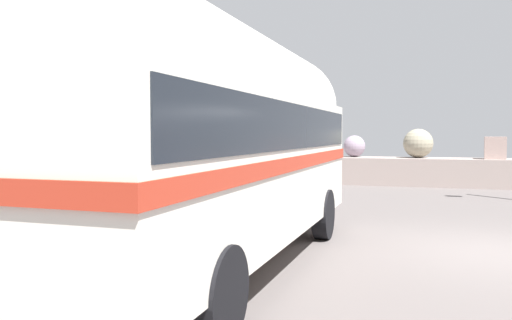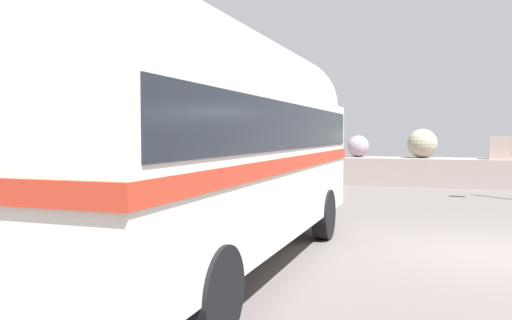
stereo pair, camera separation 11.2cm
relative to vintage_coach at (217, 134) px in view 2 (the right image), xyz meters
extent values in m
cube|color=#585150|center=(4.27, 2.32, -2.04)|extent=(32.00, 26.00, 0.02)
cube|color=gray|center=(4.27, 14.12, -1.50)|extent=(31.36, 1.80, 1.10)
cube|color=#A38376|center=(-8.53, 13.85, -0.42)|extent=(1.02, 1.10, 1.06)
sphere|color=gray|center=(-5.22, 14.60, -0.51)|extent=(0.88, 0.88, 0.88)
cube|color=gray|center=(-2.48, 13.99, -0.47)|extent=(0.86, 1.04, 0.97)
sphere|color=gray|center=(0.36, 14.24, -0.51)|extent=(0.89, 0.89, 0.89)
sphere|color=gray|center=(2.87, 14.16, -0.37)|extent=(1.15, 1.15, 1.15)
cube|color=#A58C84|center=(5.64, 13.93, -0.53)|extent=(0.82, 0.92, 0.85)
cylinder|color=black|center=(-1.06, 2.62, -1.55)|extent=(0.30, 0.96, 0.96)
cylinder|color=black|center=(1.15, 2.58, -1.55)|extent=(0.30, 0.96, 0.96)
cylinder|color=black|center=(-1.15, -2.59, -1.55)|extent=(0.30, 0.96, 0.96)
cylinder|color=black|center=(1.06, -2.63, -1.55)|extent=(0.30, 0.96, 0.96)
cube|color=silver|center=(0.00, 0.00, -0.48)|extent=(2.55, 8.44, 2.10)
cylinder|color=silver|center=(0.00, 0.00, 0.57)|extent=(2.34, 8.10, 2.20)
cube|color=#B1321F|center=(0.00, 0.00, -0.42)|extent=(2.60, 8.53, 0.20)
cube|color=black|center=(0.00, 0.00, 0.10)|extent=(2.58, 8.11, 0.64)
cube|color=silver|center=(0.08, 4.26, -1.35)|extent=(2.28, 0.20, 0.28)
cylinder|color=black|center=(-4.07, 2.09, -1.55)|extent=(0.33, 0.97, 0.96)
cube|color=silver|center=(-5.26, 3.70, -1.35)|extent=(2.29, 0.28, 0.28)
camera|label=1|loc=(2.87, -7.19, -0.01)|focal=36.07mm
camera|label=2|loc=(2.98, -7.16, -0.01)|focal=36.07mm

